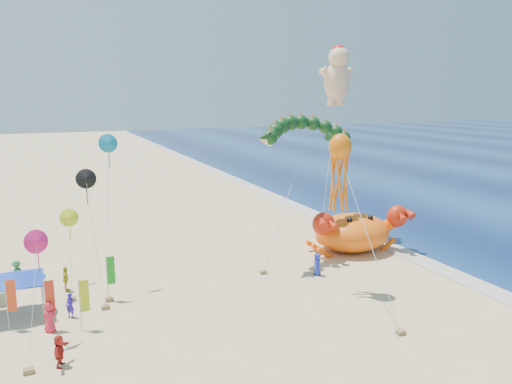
% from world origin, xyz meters
% --- Properties ---
extents(ground, '(320.00, 320.00, 0.00)m').
position_xyz_m(ground, '(0.00, 0.00, 0.00)').
color(ground, '#D1B784').
rests_on(ground, ground).
extents(foam_strip, '(320.00, 320.00, 0.00)m').
position_xyz_m(foam_strip, '(12.00, 0.00, 0.01)').
color(foam_strip, silver).
rests_on(foam_strip, ground).
extents(crab_inflatable, '(9.21, 5.85, 4.04)m').
position_xyz_m(crab_inflatable, '(8.30, 4.52, 1.78)').
color(crab_inflatable, '#FF610D').
rests_on(crab_inflatable, ground).
extents(dragon_kite, '(10.74, 5.93, 11.47)m').
position_xyz_m(dragon_kite, '(3.58, 5.07, 10.28)').
color(dragon_kite, black).
rests_on(dragon_kite, ground).
extents(cherub_kite, '(5.76, 5.91, 17.83)m').
position_xyz_m(cherub_kite, '(9.28, 9.36, 15.26)').
color(cherub_kite, '#FEC49B').
rests_on(cherub_kite, ground).
extents(octopus_kite, '(1.55, 7.91, 10.94)m').
position_xyz_m(octopus_kite, '(2.06, -2.67, 8.71)').
color(octopus_kite, orange).
rests_on(octopus_kite, ground).
extents(canopy_blue, '(3.66, 3.66, 2.71)m').
position_xyz_m(canopy_blue, '(-18.24, 1.88, 2.44)').
color(canopy_blue, gray).
rests_on(canopy_blue, ground).
extents(feather_flags, '(6.38, 3.77, 3.20)m').
position_xyz_m(feather_flags, '(-15.42, -0.42, 2.01)').
color(feather_flags, gray).
rests_on(feather_flags, ground).
extents(beachgoers, '(22.83, 14.29, 1.82)m').
position_xyz_m(beachgoers, '(-14.93, 1.41, 0.88)').
color(beachgoers, '#281BA1').
rests_on(beachgoers, ground).
extents(small_kites, '(6.22, 12.44, 10.87)m').
position_xyz_m(small_kites, '(-14.12, 2.56, 6.49)').
color(small_kites, '#0E769F').
rests_on(small_kites, ground).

